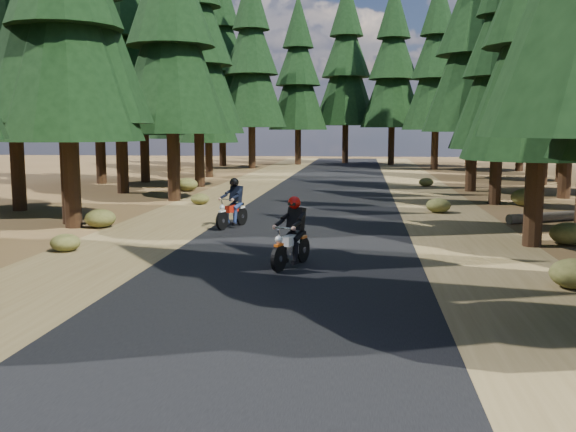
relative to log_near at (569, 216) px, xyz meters
name	(u,v)px	position (x,y,z in m)	size (l,w,h in m)	color
ground	(279,279)	(-8.56, -9.63, -0.16)	(120.00, 120.00, 0.00)	#4E351C
road	(303,238)	(-8.56, -4.63, -0.15)	(6.00, 100.00, 0.01)	black
shoulder_l	(144,235)	(-13.16, -4.63, -0.16)	(3.20, 100.00, 0.01)	brown
shoulder_r	(471,241)	(-3.96, -4.63, -0.16)	(3.20, 100.00, 0.01)	brown
pine_forest	(332,33)	(-8.57, 11.42, 7.73)	(34.59, 55.08, 16.32)	black
log_near	(569,216)	(0.00, 0.00, 0.00)	(0.32, 0.32, 5.07)	#4C4233
understory_shrubs	(355,216)	(-7.14, -1.97, 0.13)	(16.22, 32.37, 0.70)	#474C1E
rider_lead	(291,244)	(-8.45, -8.46, 0.36)	(1.11, 1.82, 1.55)	white
rider_follow	(232,211)	(-10.90, -2.98, 0.36)	(1.09, 1.79, 1.53)	#A5180B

